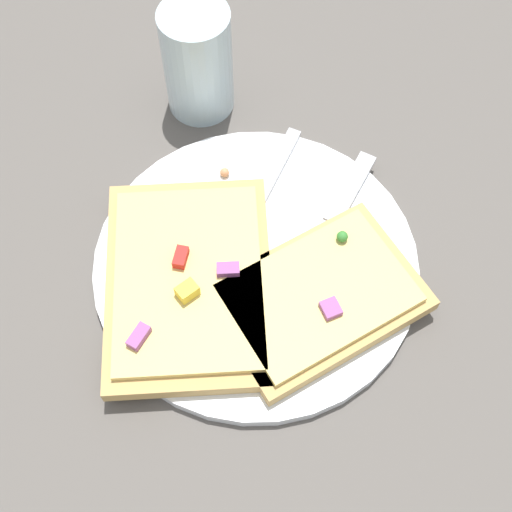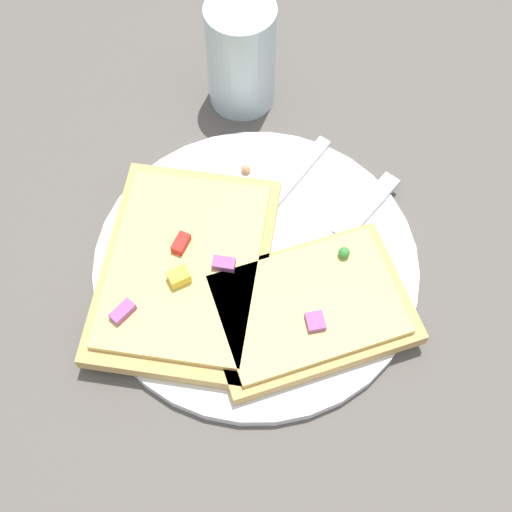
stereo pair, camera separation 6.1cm
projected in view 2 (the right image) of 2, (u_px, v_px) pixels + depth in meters
The scene contains 8 objects.
ground_plane at pixel (256, 268), 0.63m from camera, with size 4.00×4.00×0.00m, color #56514C.
plate at pixel (256, 265), 0.63m from camera, with size 0.28×0.28×0.01m.
fork at pixel (250, 229), 0.63m from camera, with size 0.20×0.11×0.01m.
knife at pixel (330, 240), 0.63m from camera, with size 0.21×0.10×0.01m.
pizza_slice_main at pixel (185, 268), 0.61m from camera, with size 0.23×0.24×0.03m.
pizza_slice_corner at pixel (308, 308), 0.59m from camera, with size 0.18×0.14×0.03m.
crumb_scatter at pixel (193, 246), 0.62m from camera, with size 0.15×0.10×0.01m.
drinking_glass at pixel (241, 56), 0.67m from camera, with size 0.07×0.07×0.11m.
Camera 2 is at (0.14, 0.25, 0.56)m, focal length 50.00 mm.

